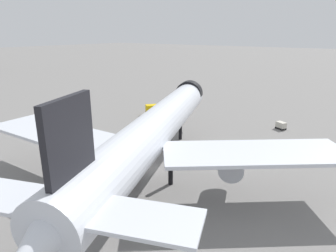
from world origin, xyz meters
TOP-DOWN VIEW (x-y plane):
  - ground at (0.00, 0.00)m, footprint 900.00×900.00m
  - airliner_near_gate at (-1.42, -1.76)m, footprint 62.61×55.78m
  - service_truck_front at (29.34, 22.55)m, footprint 5.69×5.30m
  - baggage_cart_trailing at (37.05, -11.85)m, footprint 2.68×2.85m
  - traffic_cone_near_nose at (-4.59, 33.48)m, footprint 0.48×0.48m

SIDE VIEW (x-z plane):
  - ground at x=0.00m, z-range 0.00..0.00m
  - traffic_cone_near_nose at x=-4.59m, z-range 0.00..0.60m
  - baggage_cart_trailing at x=37.05m, z-range 0.07..1.89m
  - service_truck_front at x=29.34m, z-range 0.09..3.09m
  - airliner_near_gate at x=-1.42m, z-range -1.10..17.35m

